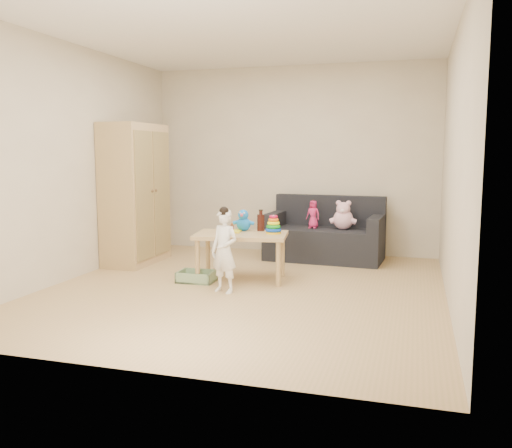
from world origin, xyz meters
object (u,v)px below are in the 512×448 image
(wardrobe, at_px, (135,194))
(sofa, at_px, (324,244))
(toddler, at_px, (224,252))
(play_table, at_px, (241,257))

(wardrobe, distance_m, sofa, 2.53)
(wardrobe, bearing_deg, toddler, -34.58)
(wardrobe, relative_size, play_table, 1.77)
(wardrobe, bearing_deg, sofa, 20.59)
(wardrobe, xyz_separation_m, toddler, (1.59, -1.10, -0.47))
(sofa, height_order, play_table, play_table)
(sofa, bearing_deg, toddler, -105.76)
(play_table, relative_size, toddler, 1.21)
(play_table, height_order, toddler, toddler)
(wardrobe, distance_m, play_table, 1.79)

